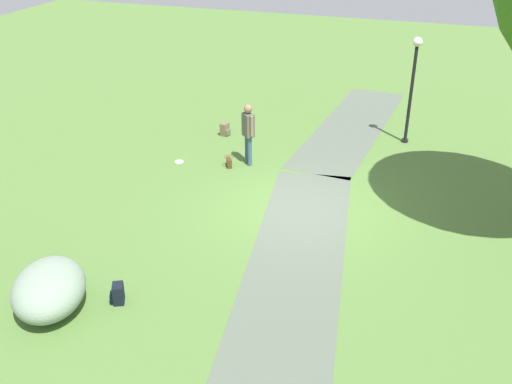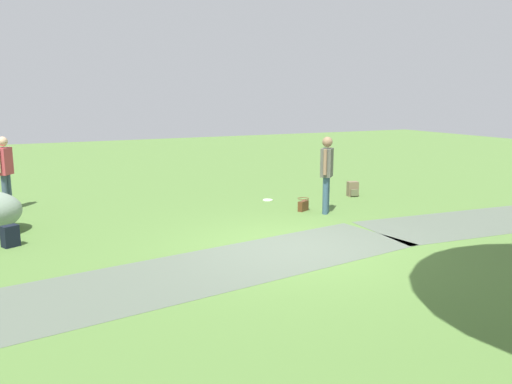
{
  "view_description": "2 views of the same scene",
  "coord_description": "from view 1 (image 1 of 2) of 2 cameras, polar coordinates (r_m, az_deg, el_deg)",
  "views": [
    {
      "loc": [
        12.17,
        2.96,
        7.04
      ],
      "look_at": [
        1.25,
        -0.75,
        0.97
      ],
      "focal_mm": 40.67,
      "sensor_mm": 36.0,
      "label": 1
    },
    {
      "loc": [
        4.65,
        7.9,
        2.76
      ],
      "look_at": [
        0.42,
        -0.76,
        0.94
      ],
      "focal_mm": 36.71,
      "sensor_mm": 36.0,
      "label": 2
    }
  ],
  "objects": [
    {
      "name": "frisbee_on_grass",
      "position": [
        16.93,
        -7.58,
        2.96
      ],
      "size": [
        0.25,
        0.25,
        0.02
      ],
      "color": "white",
      "rests_on": "ground"
    },
    {
      "name": "lamp_post",
      "position": [
        18.09,
        15.17,
        10.7
      ],
      "size": [
        0.28,
        0.28,
        3.25
      ],
      "color": "black",
      "rests_on": "ground"
    },
    {
      "name": "footpath_segment_mid",
      "position": [
        12.68,
        4.11,
        -6.06
      ],
      "size": [
        8.2,
        3.13,
        0.01
      ],
      "color": "#545F50",
      "rests_on": "ground"
    },
    {
      "name": "lawn_boulder",
      "position": [
        11.55,
        -19.69,
        -8.97
      ],
      "size": [
        2.18,
        1.98,
        0.89
      ],
      "color": "gray",
      "rests_on": "ground"
    },
    {
      "name": "ground_plane",
      "position": [
        14.37,
        4.45,
        -1.69
      ],
      "size": [
        48.0,
        48.0,
        0.0
      ],
      "primitive_type": "plane",
      "color": "#507435"
    },
    {
      "name": "spare_backpack_on_lawn",
      "position": [
        18.64,
        -3.07,
        6.16
      ],
      "size": [
        0.32,
        0.31,
        0.4
      ],
      "color": "brown",
      "rests_on": "ground"
    },
    {
      "name": "handbag_on_grass",
      "position": [
        16.48,
        -2.66,
        2.96
      ],
      "size": [
        0.37,
        0.37,
        0.31
      ],
      "color": "#573219",
      "rests_on": "ground"
    },
    {
      "name": "woman_with_handbag",
      "position": [
        16.25,
        -0.77,
        6.12
      ],
      "size": [
        0.42,
        0.43,
        1.79
      ],
      "color": "#365469",
      "rests_on": "ground"
    },
    {
      "name": "footpath_segment_near",
      "position": [
        19.69,
        9.43,
        6.43
      ],
      "size": [
        8.13,
        2.61,
        0.01
      ],
      "color": "#545F50",
      "rests_on": "ground"
    },
    {
      "name": "backpack_by_boulder",
      "position": [
        11.5,
        -13.44,
        -9.71
      ],
      "size": [
        0.34,
        0.34,
        0.4
      ],
      "color": "black",
      "rests_on": "ground"
    }
  ]
}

